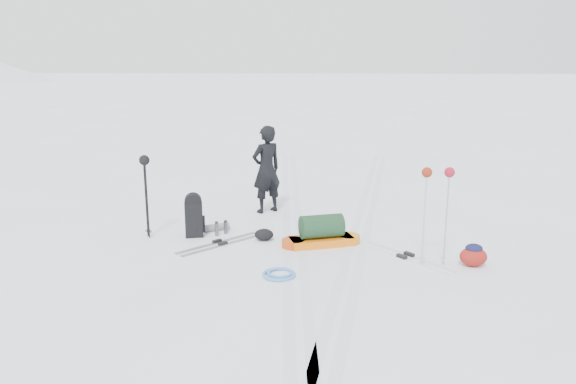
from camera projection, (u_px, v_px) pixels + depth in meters
The scene contains 13 objects.
ground at pixel (294, 242), 9.89m from camera, with size 200.00×200.00×0.00m, color white.
ski_tracks at pixel (328, 228), 10.70m from camera, with size 3.38×17.97×0.01m.
skier at pixel (266, 169), 11.61m from camera, with size 0.66×0.44×1.82m, color black.
pulk_sled at pixel (321, 234), 9.70m from camera, with size 1.46×0.82×0.54m.
expedition_rucksack at pixel (197, 216), 10.17m from camera, with size 0.76×0.68×0.80m.
ski_poles_black at pixel (145, 170), 9.89m from camera, with size 0.19×0.19×1.51m.
ski_poles_silver at pixel (438, 184), 8.50m from camera, with size 0.50×0.18×1.57m.
touring_skis_grey at pixel (220, 243), 9.78m from camera, with size 1.34×1.39×0.06m.
touring_skis_white at pixel (405, 257), 9.13m from camera, with size 1.40×1.53×0.07m.
rope_coil at pixel (279, 274), 8.38m from camera, with size 0.58×0.58×0.06m.
small_daypack at pixel (473, 255), 8.73m from camera, with size 0.48×0.40×0.36m.
thermos_pair at pixel (221, 228), 10.28m from camera, with size 0.21×0.22×0.27m.
stuff_sack at pixel (264, 235), 9.97m from camera, with size 0.41×0.37×0.21m.
Camera 1 is at (0.47, -9.39, 3.19)m, focal length 35.00 mm.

